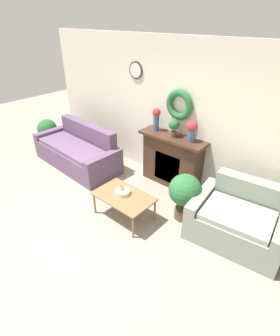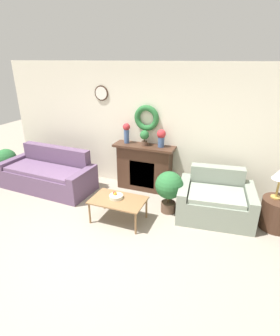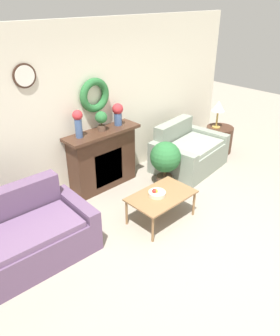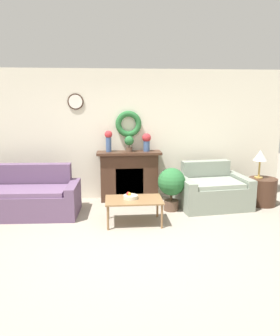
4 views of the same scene
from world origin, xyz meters
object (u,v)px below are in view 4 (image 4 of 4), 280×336
Objects in this scene: loveseat_right at (212,191)px; vase_on_mantel_left at (109,139)px; couch_left at (21,198)px; table_lamp at (260,157)px; fireplace at (129,176)px; fruit_bowl at (130,196)px; vase_on_mantel_right at (147,141)px; potted_plant_on_mantel at (129,142)px; potted_plant_floor_by_loveseat at (172,184)px; coffee_table at (134,201)px; side_table_by_loveseat at (262,191)px.

loveseat_right is 2.32m from vase_on_mantel_left.
table_lamp is at bearing 5.40° from couch_left.
table_lamp is (4.62, 0.23, 0.66)m from couch_left.
vase_on_mantel_left reaches higher than fireplace.
fruit_bowl is at bearing -92.32° from fireplace.
vase_on_mantel_right is at bearing -0.00° from vase_on_mantel_left.
potted_plant_floor_by_loveseat is (0.76, -0.72, -0.72)m from potted_plant_on_mantel.
potted_plant_floor_by_loveseat reaches higher than coffee_table.
vase_on_mantel_left reaches higher than table_lamp.
fruit_bowl is 0.67× the size of vase_on_mantel_right.
potted_plant_on_mantel is at bearing 154.87° from loveseat_right.
fruit_bowl is 2.81m from table_lamp.
potted_plant_floor_by_loveseat is at bearing -61.45° from vase_on_mantel_right.
vase_on_mantel_left is 0.53× the size of potted_plant_floor_by_loveseat.
fruit_bowl is 1.51m from potted_plant_on_mantel.
table_lamp reaches higher than loveseat_right.
potted_plant_on_mantel is at bearing 169.57° from table_lamp.
potted_plant_floor_by_loveseat is (-1.89, -0.18, 0.25)m from side_table_by_loveseat.
potted_plant_on_mantel reaches higher than fruit_bowl.
coffee_table is 2.78m from table_lamp.
fruit_bowl is 1.01m from potted_plant_floor_by_loveseat.
potted_plant_on_mantel is at bearing 87.47° from fruit_bowl.
table_lamp is 2.29m from vase_on_mantel_right.
fireplace is 3.55× the size of vase_on_mantel_right.
coffee_table is at bearing -72.77° from vase_on_mantel_left.
potted_plant_on_mantel reaches higher than couch_left.
coffee_table is 1.58m from potted_plant_on_mantel.
table_lamp is at bearing 17.35° from fruit_bowl.
coffee_table is at bearing -160.14° from loveseat_right.
potted_plant_on_mantel is (-0.00, 1.34, 0.84)m from coffee_table.
fireplace is 1.37× the size of coffee_table.
side_table_by_loveseat is 1.50× the size of vase_on_mantel_right.
side_table_by_loveseat is 0.71m from table_lamp.
vase_on_mantel_left reaches higher than potted_plant_on_mantel.
fruit_bowl is (-0.06, 0.04, 0.08)m from coffee_table.
loveseat_right is 3.32× the size of vase_on_mantel_left.
fireplace is 0.87m from vase_on_mantel_left.
potted_plant_on_mantel reaches higher than table_lamp.
potted_plant_on_mantel reaches higher than loveseat_right.
couch_left is 5.73× the size of vase_on_mantel_right.
potted_plant_on_mantel reaches higher than coffee_table.
side_table_by_loveseat is at bearing 16.92° from coffee_table.
side_table_by_loveseat is (2.65, -0.55, -0.25)m from fireplace.
vase_on_mantel_left is at bearing 179.23° from fireplace.
fruit_bowl reaches higher than coffee_table.
loveseat_right is 4.44× the size of potted_plant_on_mantel.
coffee_table is at bearing -163.08° from side_table_by_loveseat.
side_table_by_loveseat is 2.55m from vase_on_mantel_right.
potted_plant_on_mantel is at bearing 21.67° from couch_left.
coffee_table is 2.97× the size of potted_plant_on_mantel.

